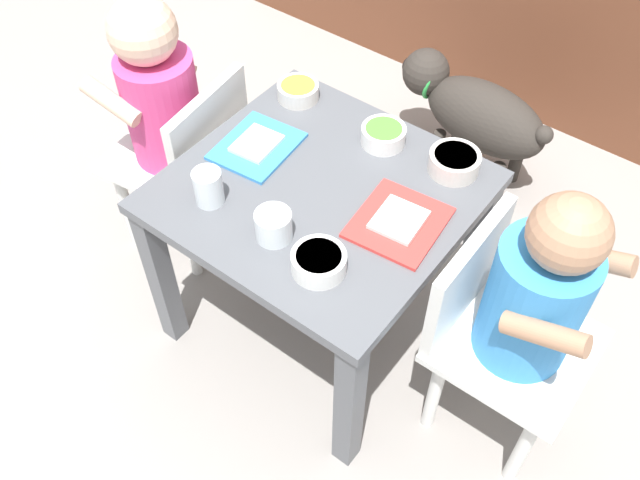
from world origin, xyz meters
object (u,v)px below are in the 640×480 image
at_px(food_tray_left, 257,146).
at_px(veggie_bowl_near, 319,262).
at_px(dining_table, 320,215).
at_px(cereal_bowl_right_side, 298,91).
at_px(dog, 474,111).
at_px(water_cup_left, 274,227).
at_px(water_cup_right, 209,189).
at_px(cereal_bowl_left_side, 383,135).
at_px(food_tray_right, 399,222).
at_px(seated_child_left, 165,106).
at_px(veggie_bowl_far, 454,162).
at_px(seated_child_right, 529,300).

height_order(food_tray_left, veggie_bowl_near, veggie_bowl_near).
relative_size(dining_table, cereal_bowl_right_side, 6.16).
bearing_deg(dog, water_cup_left, -90.00).
relative_size(water_cup_right, cereal_bowl_left_side, 0.78).
xyz_separation_m(dog, water_cup_left, (0.00, -0.84, 0.27)).
xyz_separation_m(cereal_bowl_left_side, cereal_bowl_right_side, (-0.23, 0.01, -0.00)).
distance_m(food_tray_right, water_cup_left, 0.24).
bearing_deg(cereal_bowl_left_side, seated_child_left, -159.29).
bearing_deg(seated_child_left, dining_table, -1.11).
height_order(seated_child_left, dog, seated_child_left).
distance_m(food_tray_left, cereal_bowl_right_side, 0.19).
bearing_deg(veggie_bowl_near, cereal_bowl_left_side, 105.72).
bearing_deg(food_tray_left, seated_child_left, -178.96).
relative_size(water_cup_left, cereal_bowl_right_side, 0.75).
bearing_deg(water_cup_right, water_cup_left, 1.70).
xyz_separation_m(food_tray_right, cereal_bowl_left_side, (-0.15, 0.17, 0.01)).
distance_m(cereal_bowl_right_side, veggie_bowl_near, 0.49).
bearing_deg(cereal_bowl_right_side, water_cup_right, -79.91).
distance_m(dining_table, cereal_bowl_right_side, 0.30).
xyz_separation_m(water_cup_right, cereal_bowl_left_side, (0.17, 0.34, -0.01)).
height_order(dog, cereal_bowl_left_side, cereal_bowl_left_side).
bearing_deg(veggie_bowl_far, dog, 109.62).
bearing_deg(cereal_bowl_left_side, water_cup_right, -116.55).
xyz_separation_m(veggie_bowl_near, veggie_bowl_far, (0.06, 0.37, 0.00)).
height_order(dog, water_cup_right, water_cup_right).
distance_m(veggie_bowl_near, veggie_bowl_far, 0.37).
relative_size(dining_table, food_tray_right, 3.02).
relative_size(dog, cereal_bowl_left_side, 5.14).
relative_size(dining_table, seated_child_right, 0.83).
bearing_deg(water_cup_left, dog, 90.00).
bearing_deg(seated_child_right, veggie_bowl_near, -149.96).
relative_size(food_tray_right, cereal_bowl_left_side, 2.02).
distance_m(water_cup_left, water_cup_right, 0.16).
height_order(food_tray_right, water_cup_left, water_cup_left).
relative_size(water_cup_right, cereal_bowl_right_side, 0.79).
bearing_deg(food_tray_left, cereal_bowl_right_side, 100.92).
bearing_deg(cereal_bowl_right_side, food_tray_right, -25.24).
relative_size(water_cup_left, veggie_bowl_far, 0.67).
relative_size(seated_child_left, water_cup_right, 9.58).
distance_m(food_tray_right, veggie_bowl_near, 0.19).
distance_m(dining_table, cereal_bowl_left_side, 0.21).
relative_size(food_tray_right, cereal_bowl_right_side, 2.04).
relative_size(dog, water_cup_left, 6.96).
height_order(dining_table, food_tray_left, food_tray_left).
height_order(water_cup_right, veggie_bowl_far, water_cup_right).
bearing_deg(cereal_bowl_right_side, food_tray_left, -79.08).
bearing_deg(food_tray_right, seated_child_left, -179.54).
bearing_deg(cereal_bowl_right_side, veggie_bowl_far, 1.10).
distance_m(food_tray_left, cereal_bowl_left_side, 0.26).
xyz_separation_m(dining_table, veggie_bowl_near, (0.12, -0.16, 0.10)).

